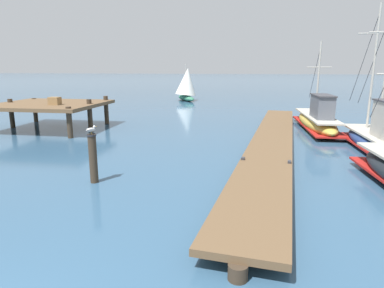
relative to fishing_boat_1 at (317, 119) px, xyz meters
name	(u,v)px	position (x,y,z in m)	size (l,w,h in m)	color
floating_dock	(272,139)	(-2.75, -5.01, -0.29)	(3.64, 21.42, 0.53)	brown
fishing_boat_1	(317,119)	(0.00, 0.00, 0.00)	(2.02, 7.65, 5.17)	gold
fishing_boat_2	(382,137)	(1.96, -5.04, 0.02)	(2.28, 8.07, 6.59)	navy
pier_platform	(49,106)	(-15.86, -2.73, 0.77)	(6.28, 5.70, 2.02)	brown
mooring_piling	(93,157)	(-8.60, -11.27, 0.19)	(0.30, 0.30, 1.61)	#3D3023
perched_seagull	(91,130)	(-8.61, -11.27, 1.11)	(0.26, 0.35, 0.27)	gold
distant_sailboat	(187,84)	(-11.49, 16.32, 1.20)	(3.45, 4.53, 4.06)	#337556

